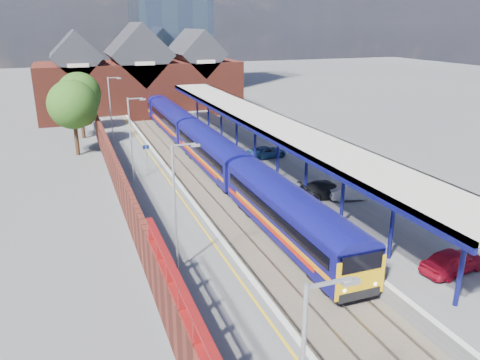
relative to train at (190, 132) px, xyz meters
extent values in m
plane|color=#5B5B5E|center=(-1.49, -3.50, -2.12)|extent=(240.00, 240.00, 0.00)
cube|color=#473D33|center=(-1.49, -13.50, -2.09)|extent=(6.00, 76.00, 0.06)
cube|color=slate|center=(-3.71, -13.50, -2.00)|extent=(0.07, 76.00, 0.14)
cube|color=slate|center=(-2.27, -13.50, -2.00)|extent=(0.07, 76.00, 0.14)
cube|color=slate|center=(-0.71, -13.50, -2.00)|extent=(0.07, 76.00, 0.14)
cube|color=slate|center=(0.73, -13.50, -2.00)|extent=(0.07, 76.00, 0.14)
cube|color=#565659|center=(-6.99, -13.50, -1.62)|extent=(5.00, 76.00, 1.00)
cube|color=#565659|center=(4.51, -13.50, -1.62)|extent=(6.00, 76.00, 1.00)
cube|color=silver|center=(-4.64, -13.50, -1.10)|extent=(0.30, 76.00, 0.05)
cube|color=silver|center=(1.66, -13.50, -1.10)|extent=(0.30, 76.00, 0.05)
cube|color=yellow|center=(-5.24, -13.50, -1.12)|extent=(0.14, 76.00, 0.01)
cube|color=#0E0E62|center=(0.01, -24.78, -0.22)|extent=(2.83, 16.00, 2.50)
cube|color=#0E0E62|center=(0.01, -24.78, 1.03)|extent=(2.83, 16.00, 0.60)
cube|color=#0E0E62|center=(0.01, -8.18, -0.22)|extent=(2.83, 16.00, 2.50)
cube|color=#0E0E62|center=(0.01, -8.18, 1.03)|extent=(2.83, 16.00, 0.60)
cube|color=#0E0E62|center=(0.01, 8.42, -0.22)|extent=(2.83, 16.00, 2.50)
cube|color=#0E0E62|center=(0.01, 8.42, 1.03)|extent=(2.83, 16.00, 0.60)
cube|color=#0E0E62|center=(0.01, 25.02, -0.22)|extent=(2.83, 16.00, 2.50)
cube|color=#0E0E62|center=(0.01, 25.02, 1.03)|extent=(2.83, 16.00, 0.60)
cube|color=black|center=(-1.41, 0.12, 0.23)|extent=(0.04, 60.54, 0.70)
cube|color=orange|center=(-1.42, 0.12, -0.57)|extent=(0.03, 55.27, 0.30)
cube|color=#B51D0C|center=(-1.43, 0.12, -0.82)|extent=(0.03, 55.27, 0.30)
cube|color=#F2B20C|center=(0.01, -32.70, -0.42)|extent=(2.82, 0.30, 2.10)
cube|color=black|center=(0.01, -32.80, 0.43)|extent=(2.30, 0.16, 0.90)
cube|color=black|center=(0.01, -30.38, -1.82)|extent=(2.00, 2.40, 0.60)
cube|color=black|center=(0.01, 30.62, -1.82)|extent=(2.00, 2.40, 0.60)
cylinder|color=#0D0F50|center=(3.51, -35.50, 0.98)|extent=(0.24, 0.24, 4.20)
cylinder|color=#0D0F50|center=(3.51, -30.50, 0.98)|extent=(0.24, 0.24, 4.20)
cylinder|color=#0D0F50|center=(3.51, -25.50, 0.98)|extent=(0.24, 0.24, 4.20)
cylinder|color=#0D0F50|center=(3.51, -20.50, 0.98)|extent=(0.24, 0.24, 4.20)
cylinder|color=#0D0F50|center=(3.51, -15.50, 0.98)|extent=(0.24, 0.24, 4.20)
cylinder|color=#0D0F50|center=(3.51, -10.50, 0.98)|extent=(0.24, 0.24, 4.20)
cylinder|color=#0D0F50|center=(3.51, -5.50, 0.98)|extent=(0.24, 0.24, 4.20)
cylinder|color=#0D0F50|center=(3.51, -0.50, 0.98)|extent=(0.24, 0.24, 4.20)
cylinder|color=#0D0F50|center=(3.51, 4.50, 0.98)|extent=(0.24, 0.24, 4.20)
cylinder|color=#0D0F50|center=(3.51, 9.50, 0.98)|extent=(0.24, 0.24, 4.20)
cube|color=beige|center=(4.01, -11.50, 3.23)|extent=(4.50, 52.00, 0.25)
cube|color=#0D0F50|center=(1.86, -11.50, 3.08)|extent=(0.20, 52.00, 0.55)
cube|color=#0D0F50|center=(6.16, -11.50, 3.08)|extent=(0.20, 52.00, 0.55)
cube|color=#A5A8AA|center=(-7.39, -41.50, 5.78)|extent=(1.20, 0.08, 0.08)
cube|color=#A5A8AA|center=(-6.79, -41.50, 5.68)|extent=(0.45, 0.18, 0.12)
cylinder|color=#A5A8AA|center=(-7.99, -27.50, 2.38)|extent=(0.12, 0.12, 7.00)
cube|color=#A5A8AA|center=(-7.39, -27.50, 5.78)|extent=(1.20, 0.08, 0.08)
cube|color=#A5A8AA|center=(-6.79, -27.50, 5.68)|extent=(0.45, 0.18, 0.12)
cylinder|color=#A5A8AA|center=(-7.99, -11.50, 2.38)|extent=(0.12, 0.12, 7.00)
cube|color=#A5A8AA|center=(-7.39, -11.50, 5.78)|extent=(1.20, 0.08, 0.08)
cube|color=#A5A8AA|center=(-6.79, -11.50, 5.68)|extent=(0.45, 0.18, 0.12)
cylinder|color=#A5A8AA|center=(-7.99, 4.50, 2.38)|extent=(0.12, 0.12, 7.00)
cube|color=#A5A8AA|center=(-7.39, 4.50, 5.78)|extent=(1.20, 0.08, 0.08)
cube|color=#A5A8AA|center=(-6.79, 4.50, 5.68)|extent=(0.45, 0.18, 0.12)
cylinder|color=#A5A8AA|center=(-6.49, -9.50, 0.13)|extent=(0.08, 0.08, 2.50)
cube|color=#0C194C|center=(-6.49, -9.50, 1.18)|extent=(0.55, 0.06, 0.35)
cube|color=maroon|center=(-9.59, -19.50, 0.28)|extent=(0.35, 50.00, 2.80)
cube|color=maroon|center=(-9.59, -36.50, 2.68)|extent=(0.30, 15.00, 0.12)
cube|color=maroon|center=(-9.59, -36.50, 1.73)|extent=(0.30, 15.00, 0.12)
cube|color=maroon|center=(-9.59, -37.50, 2.18)|extent=(0.30, 0.12, 1.00)
cube|color=maroon|center=(-9.59, -35.50, 2.18)|extent=(0.30, 0.12, 1.00)
cube|color=maroon|center=(-9.59, -33.50, 2.18)|extent=(0.30, 0.12, 1.00)
cube|color=maroon|center=(-9.59, -31.50, 2.18)|extent=(0.30, 0.12, 1.00)
cube|color=maroon|center=(-9.59, -29.50, 2.18)|extent=(0.30, 0.12, 1.00)
cube|color=maroon|center=(-1.49, 24.50, 1.88)|extent=(30.00, 12.00, 8.00)
cube|color=#232328|center=(-10.49, 24.50, 7.08)|extent=(7.13, 12.00, 7.13)
cube|color=#232328|center=(-1.49, 24.50, 7.08)|extent=(9.16, 12.00, 9.16)
cube|color=#232328|center=(7.51, 24.50, 7.08)|extent=(7.13, 12.00, 7.13)
cube|color=beige|center=(-10.49, 18.45, 6.08)|extent=(2.80, 0.15, 0.50)
cube|color=beige|center=(-1.49, 18.45, 6.08)|extent=(2.80, 0.15, 0.50)
cube|color=beige|center=(7.51, 18.45, 6.08)|extent=(2.80, 0.15, 0.50)
cylinder|color=#382314|center=(-11.99, 2.50, -0.12)|extent=(0.44, 0.44, 4.00)
sphere|color=#224A13|center=(-11.99, 2.50, 3.38)|extent=(5.20, 5.20, 5.20)
sphere|color=#224A13|center=(-11.19, 2.00, 2.68)|extent=(3.20, 3.20, 3.20)
cylinder|color=#382314|center=(-10.99, 10.50, -0.12)|extent=(0.44, 0.44, 4.00)
sphere|color=#224A13|center=(-10.99, 10.50, 3.38)|extent=(5.20, 5.20, 5.20)
sphere|color=#224A13|center=(-10.19, 10.00, 2.68)|extent=(3.20, 3.20, 3.20)
imported|color=maroon|center=(5.68, -32.98, -0.46)|extent=(4.09, 2.15, 1.33)
imported|color=silver|center=(6.85, -21.81, -0.51)|extent=(3.93, 2.08, 1.23)
imported|color=black|center=(5.27, -20.74, -0.48)|extent=(4.61, 2.26, 1.29)
imported|color=navy|center=(5.41, -8.95, -0.56)|extent=(4.22, 2.28, 1.12)
camera|label=1|loc=(-12.74, -49.78, 11.58)|focal=35.00mm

